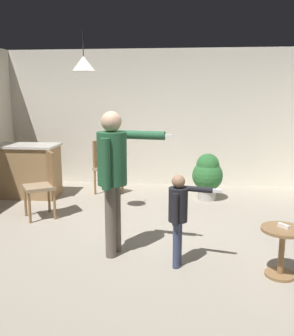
{
  "coord_description": "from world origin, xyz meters",
  "views": [
    {
      "loc": [
        0.46,
        -4.32,
        1.86
      ],
      "look_at": [
        0.01,
        -0.11,
        1.0
      ],
      "focal_mm": 39.78,
      "sensor_mm": 36.0,
      "label": 1
    }
  ],
  "objects_px": {
    "person_adult": "(113,168)",
    "kitchen_counter": "(24,170)",
    "person_child": "(179,210)",
    "dining_chair_by_counter": "(44,182)",
    "spare_remote_on_table": "(284,226)",
    "potted_plant_corner": "(208,174)",
    "dining_chair_near_wall": "(106,165)",
    "side_table_by_couch": "(282,246)"
  },
  "relations": [
    {
      "from": "kitchen_counter",
      "to": "person_adult",
      "type": "relative_size",
      "value": 0.76
    },
    {
      "from": "person_child",
      "to": "potted_plant_corner",
      "type": "distance_m",
      "value": 2.68
    },
    {
      "from": "person_adult",
      "to": "person_child",
      "type": "distance_m",
      "value": 0.88
    },
    {
      "from": "side_table_by_couch",
      "to": "potted_plant_corner",
      "type": "distance_m",
      "value": 2.83
    },
    {
      "from": "kitchen_counter",
      "to": "spare_remote_on_table",
      "type": "bearing_deg",
      "value": -33.96
    },
    {
      "from": "kitchen_counter",
      "to": "dining_chair_by_counter",
      "type": "bearing_deg",
      "value": -54.09
    },
    {
      "from": "side_table_by_couch",
      "to": "potted_plant_corner",
      "type": "height_order",
      "value": "potted_plant_corner"
    },
    {
      "from": "person_adult",
      "to": "person_child",
      "type": "bearing_deg",
      "value": 81.55
    },
    {
      "from": "person_adult",
      "to": "potted_plant_corner",
      "type": "height_order",
      "value": "person_adult"
    },
    {
      "from": "side_table_by_couch",
      "to": "spare_remote_on_table",
      "type": "distance_m",
      "value": 0.21
    },
    {
      "from": "dining_chair_near_wall",
      "to": "spare_remote_on_table",
      "type": "height_order",
      "value": "dining_chair_near_wall"
    },
    {
      "from": "dining_chair_near_wall",
      "to": "spare_remote_on_table",
      "type": "xyz_separation_m",
      "value": [
        2.48,
        -2.96,
        -0.01
      ]
    },
    {
      "from": "person_adult",
      "to": "kitchen_counter",
      "type": "bearing_deg",
      "value": -128.22
    },
    {
      "from": "person_child",
      "to": "potted_plant_corner",
      "type": "bearing_deg",
      "value": -177.66
    },
    {
      "from": "person_adult",
      "to": "dining_chair_by_counter",
      "type": "height_order",
      "value": "person_adult"
    },
    {
      "from": "kitchen_counter",
      "to": "person_adult",
      "type": "bearing_deg",
      "value": -47.51
    },
    {
      "from": "kitchen_counter",
      "to": "potted_plant_corner",
      "type": "relative_size",
      "value": 1.53
    },
    {
      "from": "side_table_by_couch",
      "to": "potted_plant_corner",
      "type": "bearing_deg",
      "value": 102.4
    },
    {
      "from": "kitchen_counter",
      "to": "person_adult",
      "type": "height_order",
      "value": "person_adult"
    },
    {
      "from": "side_table_by_couch",
      "to": "person_child",
      "type": "height_order",
      "value": "person_child"
    },
    {
      "from": "potted_plant_corner",
      "to": "kitchen_counter",
      "type": "bearing_deg",
      "value": -178.14
    },
    {
      "from": "person_adult",
      "to": "spare_remote_on_table",
      "type": "height_order",
      "value": "person_adult"
    },
    {
      "from": "person_child",
      "to": "person_adult",
      "type": "bearing_deg",
      "value": -95.79
    },
    {
      "from": "side_table_by_couch",
      "to": "spare_remote_on_table",
      "type": "relative_size",
      "value": 4.0
    },
    {
      "from": "kitchen_counter",
      "to": "side_table_by_couch",
      "type": "height_order",
      "value": "kitchen_counter"
    },
    {
      "from": "dining_chair_by_counter",
      "to": "potted_plant_corner",
      "type": "height_order",
      "value": "dining_chair_by_counter"
    },
    {
      "from": "side_table_by_couch",
      "to": "potted_plant_corner",
      "type": "xyz_separation_m",
      "value": [
        -0.61,
        2.76,
        0.13
      ]
    },
    {
      "from": "dining_chair_by_counter",
      "to": "dining_chair_near_wall",
      "type": "xyz_separation_m",
      "value": [
        0.64,
        1.43,
        0.0
      ]
    },
    {
      "from": "dining_chair_near_wall",
      "to": "dining_chair_by_counter",
      "type": "bearing_deg",
      "value": 7.54
    },
    {
      "from": "potted_plant_corner",
      "to": "spare_remote_on_table",
      "type": "relative_size",
      "value": 6.32
    },
    {
      "from": "kitchen_counter",
      "to": "spare_remote_on_table",
      "type": "relative_size",
      "value": 9.69
    },
    {
      "from": "person_child",
      "to": "kitchen_counter",
      "type": "bearing_deg",
      "value": -119.7
    },
    {
      "from": "person_adult",
      "to": "potted_plant_corner",
      "type": "bearing_deg",
      "value": 162.84
    },
    {
      "from": "dining_chair_near_wall",
      "to": "side_table_by_couch",
      "type": "bearing_deg",
      "value": 71.27
    },
    {
      "from": "kitchen_counter",
      "to": "person_child",
      "type": "bearing_deg",
      "value": -41.65
    },
    {
      "from": "dining_chair_near_wall",
      "to": "person_child",
      "type": "bearing_deg",
      "value": 57.93
    },
    {
      "from": "kitchen_counter",
      "to": "dining_chair_by_counter",
      "type": "height_order",
      "value": "dining_chair_by_counter"
    },
    {
      "from": "dining_chair_near_wall",
      "to": "potted_plant_corner",
      "type": "bearing_deg",
      "value": 114.93
    },
    {
      "from": "person_child",
      "to": "dining_chair_near_wall",
      "type": "xyz_separation_m",
      "value": [
        -1.42,
        2.86,
        -0.09
      ]
    },
    {
      "from": "person_child",
      "to": "spare_remote_on_table",
      "type": "bearing_deg",
      "value": 96.57
    },
    {
      "from": "person_child",
      "to": "spare_remote_on_table",
      "type": "distance_m",
      "value": 1.07
    },
    {
      "from": "dining_chair_by_counter",
      "to": "kitchen_counter",
      "type": "bearing_deg",
      "value": 2.76
    }
  ]
}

